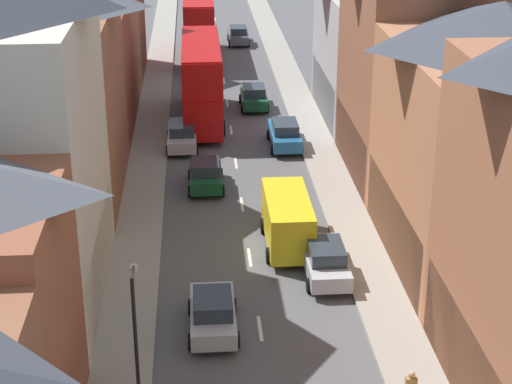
# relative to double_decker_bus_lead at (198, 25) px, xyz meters

# --- Properties ---
(pavement_left) EXTENTS (2.20, 104.00, 0.14)m
(pavement_left) POSITION_rel_double_decker_bus_lead_xyz_m (-3.29, -23.32, -2.75)
(pavement_left) COLOR gray
(pavement_left) RESTS_ON ground
(pavement_right) EXTENTS (2.20, 104.00, 0.14)m
(pavement_right) POSITION_rel_double_decker_bus_lead_xyz_m (6.91, -23.32, -2.75)
(pavement_right) COLOR gray
(pavement_right) RESTS_ON ground
(centre_line_dashes) EXTENTS (0.14, 97.80, 0.01)m
(centre_line_dashes) POSITION_rel_double_decker_bus_lead_xyz_m (1.81, -25.32, -2.81)
(centre_line_dashes) COLOR silver
(centre_line_dashes) RESTS_ON ground
(terrace_row_left) EXTENTS (8.00, 72.32, 14.27)m
(terrace_row_left) POSITION_rel_double_decker_bus_lead_xyz_m (-8.38, -36.50, 3.11)
(terrace_row_left) COLOR brown
(terrace_row_left) RESTS_ON ground
(double_decker_bus_lead) EXTENTS (2.74, 10.80, 5.30)m
(double_decker_bus_lead) POSITION_rel_double_decker_bus_lead_xyz_m (0.00, 0.00, 0.00)
(double_decker_bus_lead) COLOR red
(double_decker_bus_lead) RESTS_ON ground
(double_decker_bus_mid_street) EXTENTS (2.74, 10.80, 5.30)m
(double_decker_bus_mid_street) POSITION_rel_double_decker_bus_lead_xyz_m (0.00, -17.34, 0.00)
(double_decker_bus_mid_street) COLOR #B70F0F
(double_decker_bus_mid_street) RESTS_ON ground
(car_near_blue) EXTENTS (1.90, 4.47, 1.65)m
(car_near_blue) POSITION_rel_double_decker_bus_lead_xyz_m (4.91, -22.74, -1.98)
(car_near_blue) COLOR #236093
(car_near_blue) RESTS_ON ground
(car_near_silver) EXTENTS (1.90, 4.04, 1.57)m
(car_near_silver) POSITION_rel_double_decker_bus_lead_xyz_m (0.01, -43.34, -2.02)
(car_near_silver) COLOR #B7BABF
(car_near_silver) RESTS_ON ground
(car_parked_right_a) EXTENTS (1.90, 4.31, 1.59)m
(car_parked_right_a) POSITION_rel_double_decker_bus_lead_xyz_m (3.61, 5.28, -2.01)
(car_parked_right_a) COLOR #4C515B
(car_parked_right_a) RESTS_ON ground
(car_mid_black) EXTENTS (1.90, 4.58, 1.61)m
(car_mid_black) POSITION_rel_double_decker_bus_lead_xyz_m (-1.29, -22.36, -2.00)
(car_mid_black) COLOR #B7BABF
(car_mid_black) RESTS_ON ground
(car_parked_left_b) EXTENTS (1.90, 3.85, 1.59)m
(car_parked_left_b) POSITION_rel_double_decker_bus_lead_xyz_m (0.01, -28.99, -2.01)
(car_parked_left_b) COLOR #144728
(car_parked_left_b) RESTS_ON ground
(car_far_grey) EXTENTS (1.90, 4.33, 1.60)m
(car_far_grey) POSITION_rel_double_decker_bus_lead_xyz_m (4.91, -39.34, -2.01)
(car_far_grey) COLOR #B7BABF
(car_far_grey) RESTS_ON ground
(car_parked_right_b) EXTENTS (1.90, 4.02, 1.62)m
(car_parked_right_b) POSITION_rel_double_decker_bus_lead_xyz_m (3.61, -14.61, -2.00)
(car_parked_right_b) COLOR #144728
(car_parked_right_b) RESTS_ON ground
(delivery_van) EXTENTS (2.20, 5.20, 2.41)m
(delivery_van) POSITION_rel_double_decker_bus_lead_xyz_m (3.61, -36.29, -1.48)
(delivery_van) COLOR yellow
(delivery_van) RESTS_ON ground
(street_lamp) EXTENTS (0.20, 1.12, 5.50)m
(street_lamp) POSITION_rel_double_decker_bus_lead_xyz_m (-2.44, -48.95, 0.43)
(street_lamp) COLOR black
(street_lamp) RESTS_ON ground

